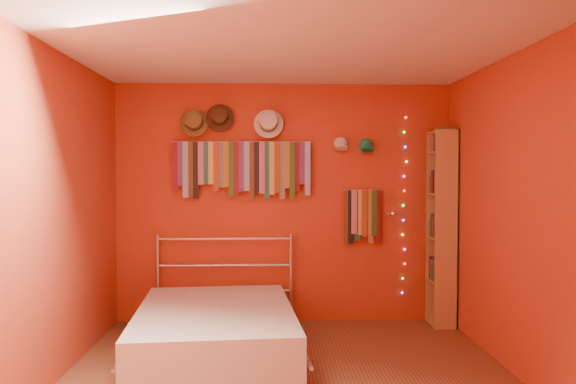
{
  "coord_description": "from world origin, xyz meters",
  "views": [
    {
      "loc": [
        -0.14,
        -4.14,
        1.57
      ],
      "look_at": [
        0.02,
        0.9,
        1.4
      ],
      "focal_mm": 35.0,
      "sensor_mm": 36.0,
      "label": 1
    }
  ],
  "objects": [
    {
      "name": "ceiling",
      "position": [
        0.0,
        0.0,
        2.5
      ],
      "size": [
        3.5,
        3.5,
        0.02
      ],
      "primitive_type": "cube",
      "color": "white",
      "rests_on": "back_wall"
    },
    {
      "name": "reading_lamp",
      "position": [
        1.11,
        1.54,
        1.15
      ],
      "size": [
        0.06,
        0.27,
        0.08
      ],
      "color": "silver",
      "rests_on": "back_wall"
    },
    {
      "name": "fairy_lights",
      "position": [
        1.27,
        1.71,
        1.22
      ],
      "size": [
        0.06,
        0.02,
        1.88
      ],
      "color": "#FF3333",
      "rests_on": "back_wall"
    },
    {
      "name": "right_wall",
      "position": [
        1.75,
        0.0,
        1.25
      ],
      "size": [
        0.02,
        3.5,
        2.5
      ],
      "primitive_type": "cube",
      "color": "#A72D1A",
      "rests_on": "ground"
    },
    {
      "name": "bed",
      "position": [
        -0.61,
        0.67,
        0.22
      ],
      "size": [
        1.56,
        1.99,
        0.94
      ],
      "rotation": [
        0.0,
        0.0,
        0.08
      ],
      "color": "silver",
      "rests_on": "ground"
    },
    {
      "name": "fedora_brown",
      "position": [
        -0.66,
        1.65,
        2.15
      ],
      "size": [
        0.29,
        0.16,
        0.29
      ],
      "rotation": [
        1.36,
        0.0,
        0.0
      ],
      "color": "#402916",
      "rests_on": "back_wall"
    },
    {
      "name": "tie_rack",
      "position": [
        -0.43,
        1.68,
        1.64
      ],
      "size": [
        1.45,
        0.03,
        0.6
      ],
      "color": "silver",
      "rests_on": "back_wall"
    },
    {
      "name": "fedora_white",
      "position": [
        -0.16,
        1.65,
        2.09
      ],
      "size": [
        0.31,
        0.17,
        0.3
      ],
      "rotation": [
        1.36,
        0.0,
        0.0
      ],
      "color": "silver",
      "rests_on": "back_wall"
    },
    {
      "name": "left_wall",
      "position": [
        -1.75,
        0.0,
        1.25
      ],
      "size": [
        0.02,
        3.5,
        2.5
      ],
      "primitive_type": "cube",
      "color": "#A72D1A",
      "rests_on": "ground"
    },
    {
      "name": "ground",
      "position": [
        0.0,
        0.0,
        0.0
      ],
      "size": [
        3.5,
        3.5,
        0.0
      ],
      "primitive_type": "plane",
      "color": "brown",
      "rests_on": "ground"
    },
    {
      "name": "small_tie_rack",
      "position": [
        0.82,
        1.69,
        1.14
      ],
      "size": [
        0.4,
        0.03,
        0.58
      ],
      "color": "silver",
      "rests_on": "back_wall"
    },
    {
      "name": "back_wall",
      "position": [
        0.0,
        1.75,
        1.25
      ],
      "size": [
        3.5,
        0.02,
        2.5
      ],
      "primitive_type": "cube",
      "color": "#A72D1A",
      "rests_on": "ground"
    },
    {
      "name": "cap_green",
      "position": [
        0.86,
        1.7,
        1.85
      ],
      "size": [
        0.17,
        0.21,
        0.17
      ],
      "color": "#1C7F5E",
      "rests_on": "back_wall"
    },
    {
      "name": "bookshelf",
      "position": [
        1.66,
        1.53,
        1.02
      ],
      "size": [
        0.25,
        0.34,
        2.0
      ],
      "color": "#AB804D",
      "rests_on": "ground"
    },
    {
      "name": "cap_white",
      "position": [
        0.59,
        1.7,
        1.87
      ],
      "size": [
        0.16,
        0.2,
        0.16
      ],
      "color": "silver",
      "rests_on": "back_wall"
    },
    {
      "name": "fedora_olive",
      "position": [
        -0.92,
        1.65,
        2.09
      ],
      "size": [
        0.29,
        0.16,
        0.29
      ],
      "rotation": [
        1.36,
        0.0,
        0.0
      ],
      "color": "brown",
      "rests_on": "back_wall"
    }
  ]
}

